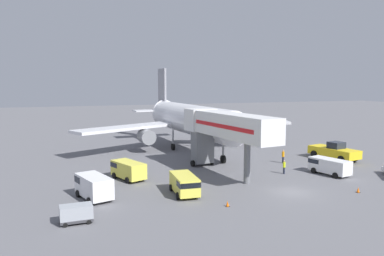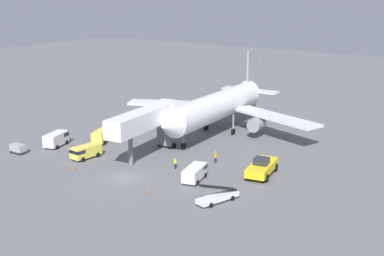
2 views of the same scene
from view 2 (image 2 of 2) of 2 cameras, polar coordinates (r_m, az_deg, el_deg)
ground_plane at (r=70.86m, az=-7.47°, el=-5.42°), size 300.00×300.00×0.00m
airplane_at_gate at (r=90.42m, az=2.94°, el=2.44°), size 37.47×34.73×13.44m
jet_bridge at (r=78.05m, az=-4.75°, el=0.85°), size 5.32×16.64×7.43m
pushback_tug at (r=71.32m, az=7.70°, el=-4.27°), size 4.07×7.48×2.60m
belt_loader_truck at (r=62.37m, az=2.83°, el=-7.50°), size 3.12×5.86×2.85m
service_van_mid_left at (r=87.35m, az=-9.80°, el=-0.75°), size 3.51×5.01×2.00m
service_van_near_center at (r=79.31m, az=-11.67°, el=-2.52°), size 2.47×4.78×1.90m
service_van_outer_right at (r=69.05m, az=0.33°, el=-4.88°), size 3.04×5.14×1.88m
service_van_rear_right at (r=86.50m, az=-14.69°, el=-1.13°), size 3.32×4.98×2.18m
baggage_cart_far_right at (r=84.52m, az=-18.59°, el=-2.13°), size 2.51×1.48×1.42m
ground_crew_worker_foreground at (r=75.63m, az=2.59°, el=-3.20°), size 0.35×0.35×1.81m
ground_crew_worker_midground at (r=73.32m, az=-1.86°, el=-3.86°), size 0.41×0.41×1.66m
safety_cone_alpha at (r=74.93m, az=-12.94°, el=-4.34°), size 0.32×0.32×0.50m
safety_cone_bravo at (r=65.34m, az=-4.91°, el=-6.91°), size 0.35×0.35×0.54m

